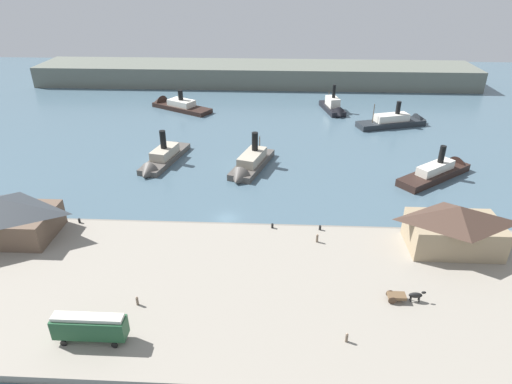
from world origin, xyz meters
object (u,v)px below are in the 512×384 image
Objects in this scene: pedestrian_walking_west at (137,301)px; ferry_departing_north at (398,121)px; ferry_shed_west_terminal at (455,227)px; street_tram at (90,326)px; ferry_approaching_east at (175,105)px; horse_cart at (404,296)px; ferry_mid_harbor at (249,165)px; mooring_post_center_west at (272,226)px; pedestrian_near_east_shed at (317,238)px; pedestrian_standing_center at (347,338)px; ferry_approaching_west at (441,170)px; ferry_moored_west at (161,160)px; ferry_moored_east at (334,108)px; mooring_post_west at (320,228)px; mooring_post_center_east at (79,221)px.

pedestrian_walking_west is 103.35m from ferry_departing_north.
ferry_shed_west_terminal reaches higher than street_tram.
horse_cart is at bearing -60.28° from ferry_approaching_east.
ferry_mid_harbor is at bearing 73.11° from street_tram.
ferry_shed_west_terminal is at bearing -8.59° from mooring_post_center_west.
pedestrian_walking_west is (-50.92, -17.14, -3.53)m from ferry_shed_west_terminal.
pedestrian_walking_west is at bearing -147.34° from pedestrian_near_east_shed.
pedestrian_standing_center is 0.07× the size of ferry_approaching_west.
ferry_mid_harbor reaches higher than mooring_post_center_west.
street_tram is at bearing -123.82° from ferry_departing_north.
pedestrian_standing_center is at bearing -133.08° from ferry_shed_west_terminal.
pedestrian_near_east_shed is 0.08× the size of ferry_approaching_west.
ferry_moored_west is 1.03× the size of ferry_approaching_west.
horse_cart is at bearing -89.94° from ferry_moored_east.
ferry_shed_west_terminal is 10.18× the size of pedestrian_standing_center.
ferry_departing_north is at bearing -33.86° from ferry_moored_east.
ferry_mid_harbor is at bearing 114.05° from pedestrian_near_east_shed.
ferry_shed_west_terminal reaches higher than ferry_approaching_east.
mooring_post_center_west is at bearing -104.45° from ferry_moored_east.
pedestrian_walking_west reaches higher than pedestrian_standing_center.
ferry_mid_harbor reaches higher than street_tram.
ferry_shed_west_terminal is at bearing -11.37° from mooring_post_west.
street_tram is 1.74× the size of horse_cart.
ferry_moored_west reaches higher than ferry_approaching_west.
ferry_moored_east is (19.67, 76.34, -0.05)m from mooring_post_center_west.
ferry_mid_harbor is (31.00, 27.85, -0.17)m from mooring_post_center_east.
pedestrian_near_east_shed is 0.07× the size of ferry_approaching_east.
mooring_post_center_east is at bearing 176.07° from ferry_shed_west_terminal.
ferry_mid_harbor is at bearing 102.61° from mooring_post_center_west.
pedestrian_walking_west is at bearing 60.08° from street_tram.
ferry_mid_harbor is 0.97× the size of ferry_approaching_west.
mooring_post_west is at bearing -0.23° from mooring_post_center_east.
pedestrian_walking_west is at bearing -80.74° from ferry_approaching_east.
street_tram is 59.32m from ferry_mid_harbor.
mooring_post_center_east is (-45.32, 4.23, -0.32)m from pedestrian_near_east_shed.
ferry_shed_west_terminal is 23.31m from mooring_post_west.
ferry_mid_harbor is (-25.99, 46.85, -0.65)m from horse_cart.
street_tram reaches higher than horse_cart.
ferry_departing_north reaches higher than horse_cart.
mooring_post_west and mooring_post_center_east have the same top height.
horse_cart reaches higher than pedestrian_near_east_shed.
pedestrian_near_east_shed is at bearing 178.78° from ferry_shed_west_terminal.
ferry_moored_east is (56.89, 76.37, -0.05)m from mooring_post_center_east.
mooring_post_center_east is at bearing -138.07° from ferry_mid_harbor.
ferry_moored_west is 75.24m from ferry_departing_north.
ferry_moored_east is at bearing 84.84° from pedestrian_standing_center.
ferry_departing_north reaches higher than street_tram.
ferry_mid_harbor is at bearing -141.33° from ferry_departing_north.
horse_cart is 0.23× the size of ferry_approaching_east.
ferry_approaching_east is at bearing 119.68° from mooring_post_west.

